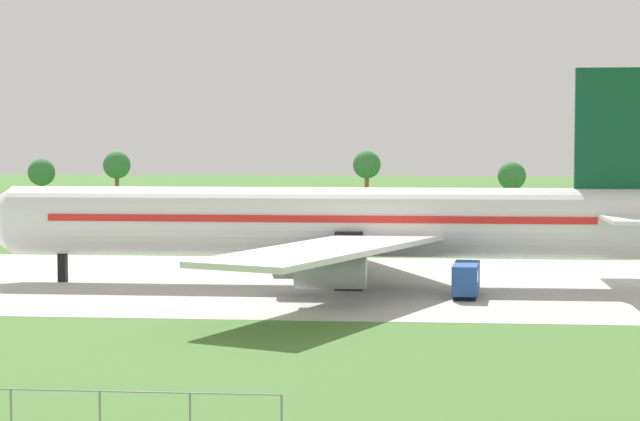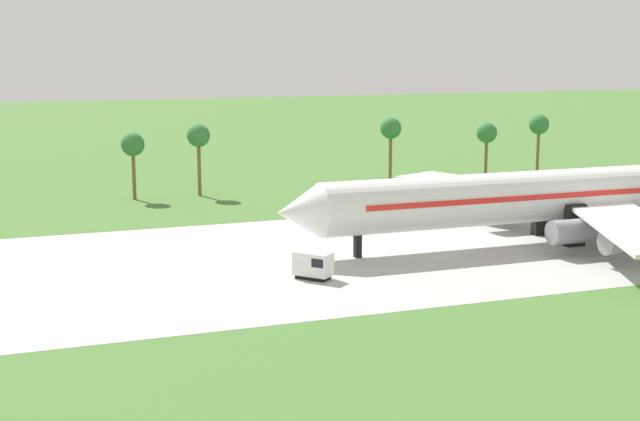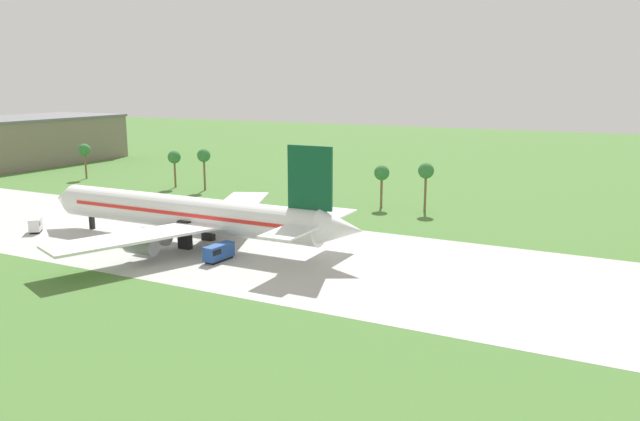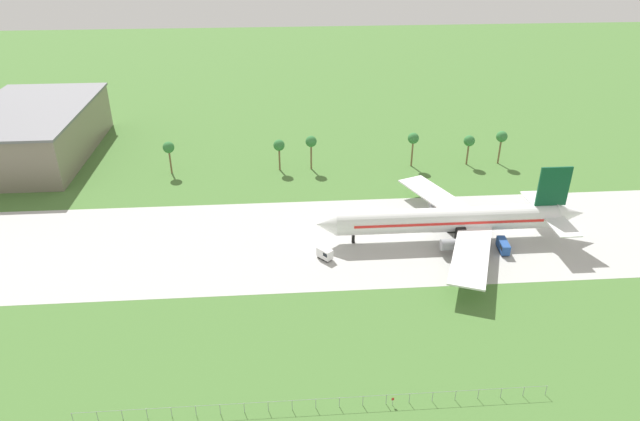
# 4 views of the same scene
# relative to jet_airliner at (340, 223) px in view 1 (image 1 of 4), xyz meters

# --- Properties ---
(jet_airliner) EXTENTS (68.63, 58.03, 19.15)m
(jet_airliner) POSITION_rel_jet_airliner_xyz_m (0.00, 0.00, 0.00)
(jet_airliner) COLOR white
(jet_airliner) RESTS_ON ground_plane
(baggage_tug) EXTENTS (2.50, 5.97, 2.80)m
(baggage_tug) POSITION_rel_jet_airliner_xyz_m (10.95, -7.02, -4.09)
(baggage_tug) COLOR black
(baggage_tug) RESTS_ON ground_plane
(palm_tree_row) EXTENTS (110.44, 3.60, 11.46)m
(palm_tree_row) POSITION_rel_jet_airliner_xyz_m (-17.70, 46.99, 3.20)
(palm_tree_row) COLOR brown
(palm_tree_row) RESTS_ON ground_plane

